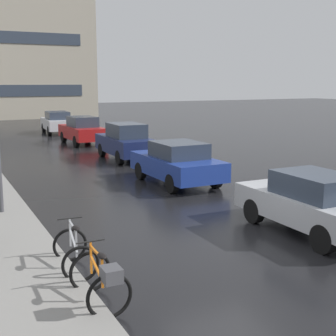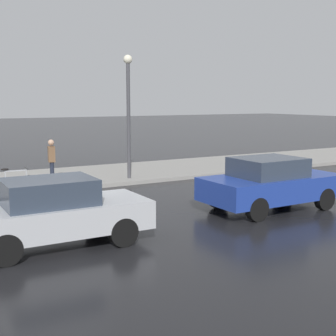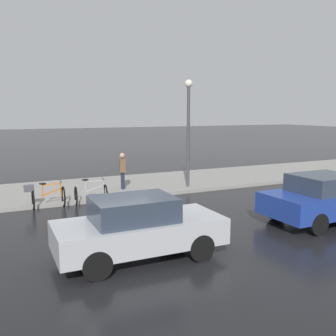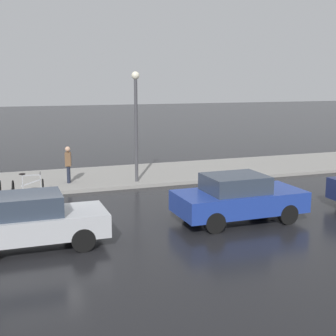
{
  "view_description": "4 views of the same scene",
  "coord_description": "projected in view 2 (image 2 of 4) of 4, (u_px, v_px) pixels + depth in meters",
  "views": [
    {
      "loc": [
        -5.8,
        -8.55,
        3.63
      ],
      "look_at": [
        0.21,
        3.44,
        1.14
      ],
      "focal_mm": 50.0,
      "sensor_mm": 36.0,
      "label": 1
    },
    {
      "loc": [
        11.94,
        -3.11,
        3.17
      ],
      "look_at": [
        0.04,
        3.71,
        1.15
      ],
      "focal_mm": 50.0,
      "sensor_mm": 36.0,
      "label": 2
    },
    {
      "loc": [
        10.18,
        -3.3,
        3.45
      ],
      "look_at": [
        -1.35,
        2.1,
        1.53
      ],
      "focal_mm": 40.0,
      "sensor_mm": 36.0,
      "label": 3
    },
    {
      "loc": [
        14.77,
        -0.94,
        4.46
      ],
      "look_at": [
        -0.56,
        4.57,
        1.39
      ],
      "focal_mm": 50.0,
      "sensor_mm": 36.0,
      "label": 4
    }
  ],
  "objects": [
    {
      "name": "ground_plane",
      "position": [
        44.0,
        221.0,
        12.24
      ],
      "size": [
        140.0,
        140.0,
        0.0
      ],
      "primitive_type": "plane",
      "color": "black"
    },
    {
      "name": "bicycle_second",
      "position": [
        12.0,
        185.0,
        15.2
      ],
      "size": [
        0.8,
        1.22,
        0.97
      ],
      "color": "black",
      "rests_on": "ground"
    },
    {
      "name": "sidewalk_kerb",
      "position": [
        219.0,
        165.0,
        22.3
      ],
      "size": [
        4.8,
        60.0,
        0.14
      ],
      "primitive_type": "cube",
      "color": "gray",
      "rests_on": "ground"
    },
    {
      "name": "streetlamp",
      "position": [
        128.0,
        104.0,
        17.74
      ],
      "size": [
        0.34,
        0.34,
        4.82
      ],
      "color": "#424247",
      "rests_on": "ground"
    },
    {
      "name": "car_silver",
      "position": [
        55.0,
        212.0,
        10.08
      ],
      "size": [
        1.72,
        3.97,
        1.49
      ],
      "color": "#B2B5BA",
      "rests_on": "ground"
    },
    {
      "name": "pedestrian",
      "position": [
        52.0,
        160.0,
        17.28
      ],
      "size": [
        0.44,
        0.31,
        1.7
      ],
      "color": "#1E2333",
      "rests_on": "ground"
    },
    {
      "name": "car_blue",
      "position": [
        271.0,
        183.0,
        13.49
      ],
      "size": [
        1.95,
        4.13,
        1.52
      ],
      "color": "navy",
      "rests_on": "ground"
    }
  ]
}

